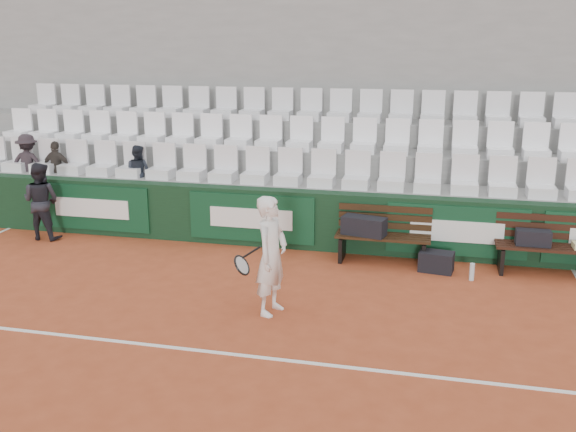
% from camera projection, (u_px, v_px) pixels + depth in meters
% --- Properties ---
extents(ground, '(80.00, 80.00, 0.00)m').
position_uv_depth(ground, '(176.00, 348.00, 7.45)').
color(ground, '#AD4827').
rests_on(ground, ground).
extents(court_baseline, '(18.00, 0.06, 0.01)m').
position_uv_depth(court_baseline, '(176.00, 348.00, 7.45)').
color(court_baseline, white).
rests_on(court_baseline, ground).
extents(back_barrier, '(18.00, 0.34, 1.00)m').
position_uv_depth(back_barrier, '(269.00, 218.00, 11.05)').
color(back_barrier, '#10321A').
rests_on(back_barrier, ground).
extents(grandstand_tier_front, '(18.00, 0.95, 1.00)m').
position_uv_depth(grandstand_tier_front, '(274.00, 208.00, 11.66)').
color(grandstand_tier_front, '#979795').
rests_on(grandstand_tier_front, ground).
extents(grandstand_tier_mid, '(18.00, 0.95, 1.45)m').
position_uv_depth(grandstand_tier_mid, '(286.00, 185.00, 12.49)').
color(grandstand_tier_mid, gray).
rests_on(grandstand_tier_mid, ground).
extents(grandstand_tier_back, '(18.00, 0.95, 1.90)m').
position_uv_depth(grandstand_tier_back, '(297.00, 165.00, 13.32)').
color(grandstand_tier_back, gray).
rests_on(grandstand_tier_back, ground).
extents(grandstand_rear_wall, '(18.00, 0.30, 4.40)m').
position_uv_depth(grandstand_rear_wall, '(303.00, 101.00, 13.58)').
color(grandstand_rear_wall, gray).
rests_on(grandstand_rear_wall, ground).
extents(seat_row_front, '(11.90, 0.44, 0.63)m').
position_uv_depth(seat_row_front, '(271.00, 166.00, 11.28)').
color(seat_row_front, white).
rests_on(seat_row_front, grandstand_tier_front).
extents(seat_row_mid, '(11.90, 0.44, 0.63)m').
position_uv_depth(seat_row_mid, '(284.00, 133.00, 12.05)').
color(seat_row_mid, white).
rests_on(seat_row_mid, grandstand_tier_mid).
extents(seat_row_back, '(11.90, 0.44, 0.63)m').
position_uv_depth(seat_row_back, '(295.00, 104.00, 12.82)').
color(seat_row_back, silver).
rests_on(seat_row_back, grandstand_tier_back).
extents(bench_left, '(1.50, 0.56, 0.45)m').
position_uv_depth(bench_left, '(382.00, 249.00, 10.28)').
color(bench_left, '#311D0E').
rests_on(bench_left, ground).
extents(bench_right, '(1.50, 0.56, 0.45)m').
position_uv_depth(bench_right, '(546.00, 260.00, 9.75)').
color(bench_right, '#32180F').
rests_on(bench_right, ground).
extents(sports_bag_left, '(0.74, 0.45, 0.29)m').
position_uv_depth(sports_bag_left, '(364.00, 226.00, 10.20)').
color(sports_bag_left, black).
rests_on(sports_bag_left, bench_left).
extents(sports_bag_right, '(0.51, 0.24, 0.24)m').
position_uv_depth(sports_bag_right, '(533.00, 238.00, 9.70)').
color(sports_bag_right, black).
rests_on(sports_bag_right, bench_right).
extents(sports_bag_ground, '(0.56, 0.39, 0.31)m').
position_uv_depth(sports_bag_ground, '(436.00, 262.00, 9.88)').
color(sports_bag_ground, black).
rests_on(sports_bag_ground, ground).
extents(water_bottle_near, '(0.07, 0.07, 0.24)m').
position_uv_depth(water_bottle_near, '(341.00, 254.00, 10.32)').
color(water_bottle_near, silver).
rests_on(water_bottle_near, ground).
extents(water_bottle_far, '(0.07, 0.07, 0.26)m').
position_uv_depth(water_bottle_far, '(472.00, 272.00, 9.52)').
color(water_bottle_far, silver).
rests_on(water_bottle_far, ground).
extents(tennis_player, '(0.74, 0.64, 1.57)m').
position_uv_depth(tennis_player, '(271.00, 256.00, 8.23)').
color(tennis_player, silver).
rests_on(tennis_player, ground).
extents(ball_kid, '(0.68, 0.53, 1.39)m').
position_uv_depth(ball_kid, '(41.00, 201.00, 11.38)').
color(ball_kid, black).
rests_on(ball_kid, ground).
extents(spectator_a, '(0.82, 0.56, 1.16)m').
position_uv_depth(spectator_a, '(26.00, 141.00, 12.33)').
color(spectator_a, '#282024').
rests_on(spectator_a, grandstand_tier_front).
extents(spectator_b, '(0.61, 0.26, 1.05)m').
position_uv_depth(spectator_b, '(55.00, 145.00, 12.21)').
color(spectator_b, '#342E29').
rests_on(spectator_b, grandstand_tier_front).
extents(spectator_c, '(0.52, 0.42, 1.03)m').
position_uv_depth(spectator_c, '(136.00, 149.00, 11.84)').
color(spectator_c, '#1D222C').
rests_on(spectator_c, grandstand_tier_front).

